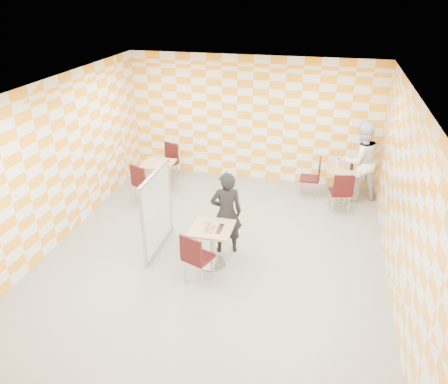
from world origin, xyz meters
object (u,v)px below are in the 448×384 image
object	(u,v)px
partition	(157,211)
soda_bottle	(352,165)
second_table	(342,179)
chair_second_front	(342,190)
chair_main_front	(195,255)
chair_empty_far	(169,159)
sport_bottle	(338,163)
man_dark	(226,213)
chair_empty_near	(142,181)
main_table	(212,239)
chair_second_side	(314,175)
man_white	(360,161)
empty_table	(158,173)

from	to	relation	value
partition	soda_bottle	distance (m)	4.47
second_table	chair_second_front	bearing A→B (deg)	-90.39
chair_main_front	partition	distance (m)	1.29
second_table	chair_empty_far	size ratio (longest dim) A/B	0.81
chair_main_front	sport_bottle	distance (m)	4.40
chair_main_front	man_dark	bearing A→B (deg)	76.03
partition	sport_bottle	xyz separation A→B (m)	(3.13, 2.98, 0.05)
chair_main_front	partition	size ratio (longest dim) A/B	0.60
chair_empty_near	chair_empty_far	bearing A→B (deg)	84.64
main_table	chair_second_side	bearing A→B (deg)	63.33
chair_main_front	chair_second_side	world-z (taller)	same
chair_second_side	sport_bottle	bearing A→B (deg)	15.37
chair_main_front	man_dark	distance (m)	1.12
chair_second_side	man_white	xyz separation A→B (m)	(0.96, 0.16, 0.37)
second_table	man_dark	size ratio (longest dim) A/B	0.48
chair_main_front	man_dark	world-z (taller)	man_dark
soda_bottle	chair_second_side	bearing A→B (deg)	-178.14
chair_second_front	chair_empty_near	xyz separation A→B (m)	(-4.26, -0.56, 0.00)
partition	chair_second_side	bearing A→B (deg)	47.10
main_table	sport_bottle	world-z (taller)	sport_bottle
second_table	man_white	size ratio (longest dim) A/B	0.41
man_dark	empty_table	bearing A→B (deg)	-63.44
soda_bottle	second_table	bearing A→B (deg)	-177.40
empty_table	chair_main_front	world-z (taller)	chair_main_front
main_table	chair_second_side	xyz separation A→B (m)	(1.56, 3.10, 0.04)
man_dark	sport_bottle	bearing A→B (deg)	-144.29
main_table	chair_second_front	xyz separation A→B (m)	(2.16, 2.45, 0.04)
second_table	partition	world-z (taller)	partition
man_dark	sport_bottle	xyz separation A→B (m)	(1.91, 2.76, 0.05)
chair_empty_near	man_white	xyz separation A→B (m)	(4.62, 1.37, 0.37)
second_table	empty_table	size ratio (longest dim) A/B	1.00
empty_table	chair_second_front	xyz separation A→B (m)	(4.11, -0.03, 0.04)
chair_empty_near	partition	distance (m)	1.94
man_white	sport_bottle	world-z (taller)	man_white
second_table	chair_empty_near	xyz separation A→B (m)	(-4.27, -1.23, 0.04)
man_white	sport_bottle	distance (m)	0.48
man_white	sport_bottle	size ratio (longest dim) A/B	9.10
man_dark	sport_bottle	world-z (taller)	man_dark
chair_main_front	sport_bottle	size ratio (longest dim) A/B	4.62
sport_bottle	chair_empty_far	bearing A→B (deg)	179.59
soda_bottle	chair_empty_far	bearing A→B (deg)	178.16
second_table	partition	bearing A→B (deg)	-138.66
second_table	soda_bottle	distance (m)	0.39
second_table	sport_bottle	distance (m)	0.37
empty_table	man_dark	world-z (taller)	man_dark
second_table	chair_empty_far	distance (m)	4.14
empty_table	chair_second_side	bearing A→B (deg)	9.99
partition	man_dark	bearing A→B (deg)	10.34
chair_second_front	soda_bottle	size ratio (longest dim) A/B	4.02
man_white	main_table	bearing A→B (deg)	27.51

